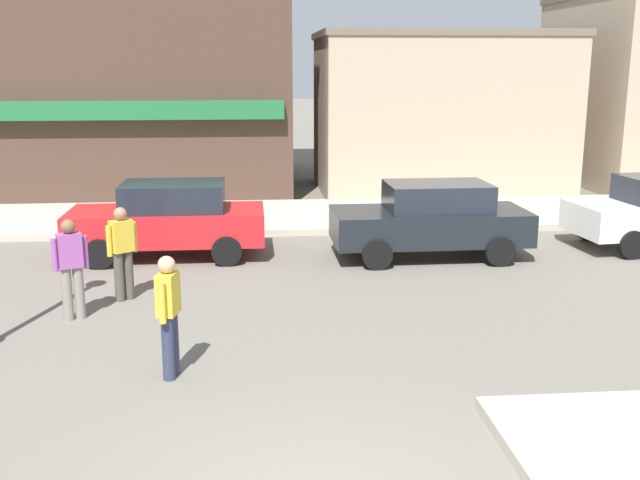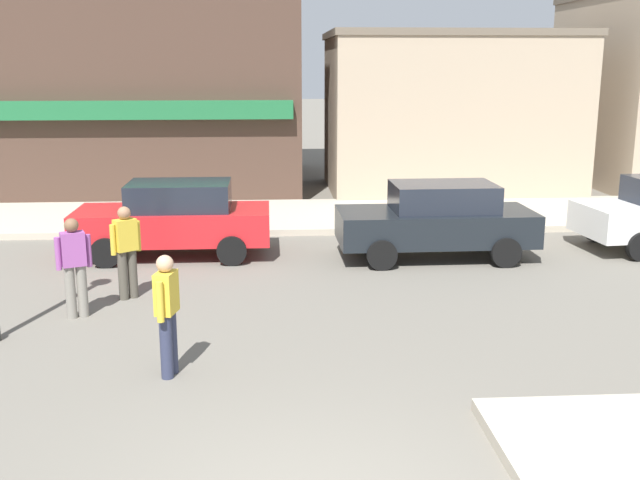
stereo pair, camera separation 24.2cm
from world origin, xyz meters
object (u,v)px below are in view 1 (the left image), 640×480
Objects in this scene: pedestrian_crossing_far at (169,313)px; pedestrian_kerb_side at (122,251)px; parked_car_nearest at (169,219)px; parked_car_second at (431,219)px; pedestrian_crossing_near at (71,266)px.

pedestrian_kerb_side is (-1.13, 3.34, 0.00)m from pedestrian_crossing_far.
pedestrian_crossing_far is at bearing -83.90° from parked_car_nearest.
pedestrian_crossing_near reaches higher than parked_car_second.
parked_car_second is at bearing 22.19° from pedestrian_kerb_side.
pedestrian_crossing_near is at bearing -123.81° from pedestrian_kerb_side.
parked_car_second is 2.50× the size of pedestrian_kerb_side.
parked_car_nearest is at bearing 74.18° from pedestrian_crossing_near.
pedestrian_kerb_side is at bearing -157.81° from parked_car_second.
pedestrian_kerb_side is at bearing 108.68° from pedestrian_crossing_far.
pedestrian_crossing_far is at bearing -71.32° from pedestrian_kerb_side.
pedestrian_crossing_far reaches higher than parked_car_second.
parked_car_second is at bearing -5.41° from parked_car_nearest.
pedestrian_crossing_far is at bearing -129.61° from parked_car_second.
pedestrian_crossing_near is 2.97m from pedestrian_crossing_far.
pedestrian_crossing_far is (1.76, -2.40, 0.00)m from pedestrian_crossing_near.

